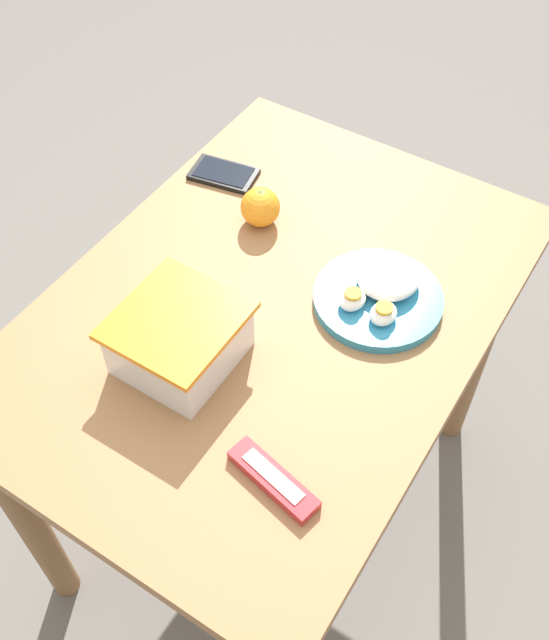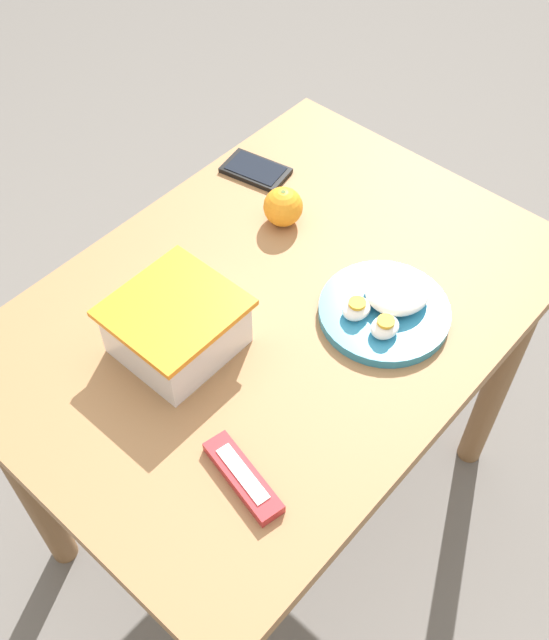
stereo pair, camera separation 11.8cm
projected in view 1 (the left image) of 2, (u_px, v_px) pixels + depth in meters
ground_plane at (272, 500)px, 1.81m from camera, size 10.00×10.00×0.00m
table at (272, 352)px, 1.34m from camera, size 0.96×0.68×0.73m
food_container at (180, 341)px, 1.14m from camera, size 0.19×0.18×0.10m
orange_fruit at (260, 207)px, 1.34m from camera, size 0.07×0.07×0.07m
rice_plate at (380, 293)px, 1.23m from camera, size 0.21×0.21×0.05m
candy_bar at (273, 479)px, 1.03m from camera, size 0.07×0.15×0.02m
cell_phone at (224, 174)px, 1.44m from camera, size 0.10×0.14×0.01m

